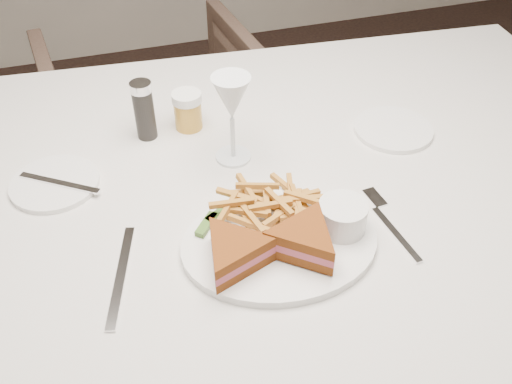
% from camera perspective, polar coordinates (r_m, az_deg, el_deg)
% --- Properties ---
extents(table, '(1.70, 1.21, 0.75)m').
position_cam_1_polar(table, '(1.30, -0.67, -12.81)').
color(table, silver).
rests_on(table, ground).
extents(chair_far, '(0.73, 0.69, 0.69)m').
position_cam_1_polar(chair_far, '(1.94, -9.44, 6.68)').
color(chair_far, brown).
rests_on(chair_far, ground).
extents(table_setting, '(0.83, 0.60, 0.18)m').
position_cam_1_polar(table_setting, '(0.96, 0.07, -0.37)').
color(table_setting, white).
rests_on(table_setting, table).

